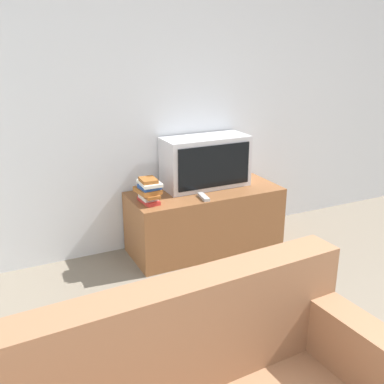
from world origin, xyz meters
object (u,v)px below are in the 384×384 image
object	(u,v)px
television	(206,162)
remote_on_stand	(204,197)
tv_stand	(205,220)
book_stack	(149,190)

from	to	relation	value
television	remote_on_stand	world-z (taller)	television
tv_stand	television	size ratio (longest dim) A/B	1.76
book_stack	remote_on_stand	xyz separation A→B (m)	(0.42, -0.10, -0.09)
tv_stand	book_stack	size ratio (longest dim) A/B	5.58
tv_stand	remote_on_stand	xyz separation A→B (m)	(-0.10, -0.16, 0.27)
tv_stand	television	distance (m)	0.49
television	remote_on_stand	size ratio (longest dim) A/B	4.18
tv_stand	book_stack	distance (m)	0.64
book_stack	remote_on_stand	bearing A→B (deg)	-13.25
book_stack	remote_on_stand	world-z (taller)	book_stack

